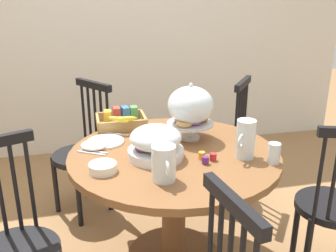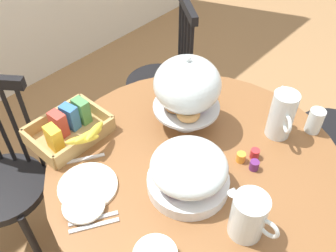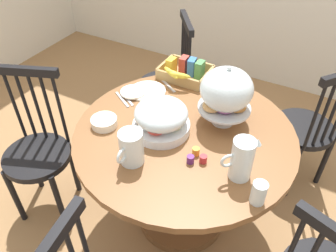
% 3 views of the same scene
% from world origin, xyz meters
% --- Properties ---
extents(ground_plane, '(10.00, 10.00, 0.00)m').
position_xyz_m(ground_plane, '(0.00, 0.00, 0.00)').
color(ground_plane, '#997047').
extents(dining_table, '(1.17, 1.17, 0.74)m').
position_xyz_m(dining_table, '(0.08, -0.08, 0.52)').
color(dining_table, brown).
rests_on(dining_table, ground_plane).
extents(windsor_chair_by_cabinet, '(0.46, 0.47, 0.97)m').
position_xyz_m(windsor_chair_by_cabinet, '(0.63, 0.61, 0.45)').
color(windsor_chair_by_cabinet, black).
rests_on(windsor_chair_by_cabinet, ground_plane).
extents(windsor_chair_facing_door, '(0.46, 0.46, 0.97)m').
position_xyz_m(windsor_chair_facing_door, '(-0.42, 0.65, 0.45)').
color(windsor_chair_facing_door, black).
rests_on(windsor_chair_facing_door, ground_plane).
extents(windsor_chair_far_side, '(0.43, 0.43, 0.97)m').
position_xyz_m(windsor_chair_far_side, '(-0.75, -0.39, 0.45)').
color(windsor_chair_far_side, black).
rests_on(windsor_chair_far_side, ground_plane).
extents(pastry_stand_with_dome, '(0.28, 0.28, 0.34)m').
position_xyz_m(pastry_stand_with_dome, '(0.22, 0.09, 0.94)').
color(pastry_stand_with_dome, silver).
rests_on(pastry_stand_with_dome, dining_table).
extents(fruit_platter_covered, '(0.30, 0.30, 0.18)m').
position_xyz_m(fruit_platter_covered, '(-0.04, -0.13, 0.83)').
color(fruit_platter_covered, silver).
rests_on(fruit_platter_covered, dining_table).
extents(orange_juice_pitcher, '(0.12, 0.20, 0.17)m').
position_xyz_m(orange_juice_pitcher, '(-0.05, -0.39, 0.82)').
color(orange_juice_pitcher, silver).
rests_on(orange_juice_pitcher, dining_table).
extents(milk_pitcher, '(0.15, 0.15, 0.21)m').
position_xyz_m(milk_pitcher, '(0.43, -0.23, 0.84)').
color(milk_pitcher, silver).
rests_on(milk_pitcher, dining_table).
extents(cereal_basket, '(0.32, 0.30, 0.12)m').
position_xyz_m(cereal_basket, '(-0.16, 0.40, 0.79)').
color(cereal_basket, tan).
rests_on(cereal_basket, dining_table).
extents(china_plate_large, '(0.22, 0.22, 0.01)m').
position_xyz_m(china_plate_large, '(-0.28, 0.14, 0.75)').
color(china_plate_large, white).
rests_on(china_plate_large, dining_table).
extents(china_plate_small, '(0.15, 0.15, 0.01)m').
position_xyz_m(china_plate_small, '(-0.35, 0.08, 0.76)').
color(china_plate_small, white).
rests_on(china_plate_small, china_plate_large).
extents(cereal_bowl, '(0.14, 0.14, 0.04)m').
position_xyz_m(cereal_bowl, '(-0.32, -0.24, 0.76)').
color(cereal_bowl, white).
rests_on(cereal_bowl, dining_table).
extents(drinking_glass, '(0.06, 0.06, 0.11)m').
position_xyz_m(drinking_glass, '(0.54, -0.34, 0.80)').
color(drinking_glass, silver).
rests_on(drinking_glass, dining_table).
extents(jam_jar_strawberry, '(0.04, 0.04, 0.04)m').
position_xyz_m(jam_jar_strawberry, '(0.25, -0.24, 0.76)').
color(jam_jar_strawberry, '#B7282D').
rests_on(jam_jar_strawberry, dining_table).
extents(jam_jar_apricot, '(0.04, 0.04, 0.04)m').
position_xyz_m(jam_jar_apricot, '(0.20, -0.20, 0.76)').
color(jam_jar_apricot, orange).
rests_on(jam_jar_apricot, dining_table).
extents(jam_jar_grape, '(0.04, 0.04, 0.04)m').
position_xyz_m(jam_jar_grape, '(0.20, -0.27, 0.76)').
color(jam_jar_grape, '#5B2366').
rests_on(jam_jar_grape, dining_table).
extents(table_knife, '(0.15, 0.10, 0.01)m').
position_xyz_m(table_knife, '(-0.36, 0.02, 0.74)').
color(table_knife, silver).
rests_on(table_knife, dining_table).
extents(dinner_fork, '(0.15, 0.10, 0.01)m').
position_xyz_m(dinner_fork, '(-0.37, -0.00, 0.74)').
color(dinner_fork, silver).
rests_on(dinner_fork, dining_table).
extents(soup_spoon, '(0.15, 0.10, 0.01)m').
position_xyz_m(soup_spoon, '(-0.21, 0.26, 0.74)').
color(soup_spoon, silver).
rests_on(soup_spoon, dining_table).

